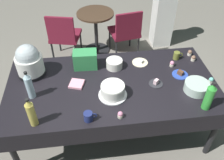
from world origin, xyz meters
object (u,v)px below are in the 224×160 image
glass_salad_bowl (196,87)px  soda_bottle_ginger_ale (31,113)px  maroon_chair_left (64,35)px  maroon_chair_right (126,31)px  potluck_table (112,88)px  coffee_mug_olive (177,55)px  frosted_layer_cake (113,91)px  ceramic_snack_bowl (114,64)px  slow_cooker (29,61)px  water_cooler (163,13)px  cupcake_vanilla (193,58)px  cupcake_mint (120,115)px  soda_carton (85,60)px  soda_bottle_lime_soda (209,97)px  coffee_mug_navy (89,116)px  soda_bottle_water (29,86)px  dessert_plate_cobalt (180,74)px  cupcake_lemon (190,53)px  cupcake_cocoa (211,80)px  dessert_plate_cream (140,62)px  cupcake_rose (172,64)px  round_cafe_table (96,25)px  dessert_plate_charcoal (156,83)px

glass_salad_bowl → soda_bottle_ginger_ale: bearing=-171.8°
maroon_chair_left → maroon_chair_right: bearing=-0.0°
potluck_table → coffee_mug_olive: (0.81, 0.34, 0.11)m
frosted_layer_cake → ceramic_snack_bowl: bearing=80.4°
slow_cooker → water_cooler: water_cooler is taller
coffee_mug_olive → maroon_chair_left: size_ratio=0.13×
cupcake_vanilla → coffee_mug_olive: 0.19m
coffee_mug_olive → cupcake_mint: bearing=-134.8°
cupcake_mint → soda_carton: (-0.28, 0.78, 0.07)m
soda_bottle_lime_soda → soda_carton: bearing=144.9°
coffee_mug_navy → water_cooler: 2.70m
slow_cooker → soda_bottle_water: (0.04, -0.35, -0.03)m
dessert_plate_cobalt → soda_bottle_lime_soda: soda_bottle_lime_soda is taller
maroon_chair_left → soda_carton: bearing=-75.4°
soda_bottle_ginger_ale → coffee_mug_olive: (1.56, 0.78, -0.10)m
maroon_chair_left → water_cooler: (1.69, 0.34, 0.10)m
cupcake_lemon → glass_salad_bowl: bearing=-105.2°
cupcake_cocoa → cupcake_lemon: bearing=94.1°
dessert_plate_cream → soda_bottle_water: (-1.17, -0.40, 0.14)m
dessert_plate_cobalt → soda_carton: 1.06m
cupcake_cocoa → soda_bottle_ginger_ale: soda_bottle_ginger_ale is taller
cupcake_rose → soda_bottle_lime_soda: (0.12, -0.65, 0.11)m
soda_bottle_lime_soda → frosted_layer_cake: bearing=162.3°
ceramic_snack_bowl → dessert_plate_cobalt: (0.70, -0.22, -0.04)m
cupcake_mint → maroon_chair_left: maroon_chair_left is taller
glass_salad_bowl → soda_bottle_ginger_ale: 1.60m
soda_bottle_water → round_cafe_table: bearing=67.4°
cupcake_mint → soda_bottle_ginger_ale: size_ratio=0.22×
cupcake_cocoa → soda_carton: soda_carton is taller
dessert_plate_charcoal → cupcake_vanilla: size_ratio=2.16×
cupcake_rose → cupcake_lemon: size_ratio=1.00×
dessert_plate_cream → coffee_mug_navy: coffee_mug_navy is taller
potluck_table → dessert_plate_cobalt: dessert_plate_cobalt is taller
cupcake_lemon → maroon_chair_right: bearing=117.5°
cupcake_cocoa → coffee_mug_navy: size_ratio=0.55×
slow_cooker → glass_salad_bowl: 1.75m
soda_carton → maroon_chair_right: 1.41m
coffee_mug_navy → soda_bottle_lime_soda: bearing=0.5°
cupcake_rose → soda_carton: (-0.97, 0.11, 0.07)m
potluck_table → ceramic_snack_bowl: bearing=77.4°
ceramic_snack_bowl → dessert_plate_charcoal: bearing=-40.4°
frosted_layer_cake → dessert_plate_cream: frosted_layer_cake is taller
potluck_table → soda_bottle_ginger_ale: bearing=-149.7°
coffee_mug_olive → cupcake_rose: bearing=-126.5°
water_cooler → maroon_chair_right: bearing=-154.1°
frosted_layer_cake → maroon_chair_right: (0.43, 1.68, -0.32)m
frosted_layer_cake → soda_bottle_water: soda_bottle_water is taller
cupcake_vanilla → cupcake_rose: 0.29m
cupcake_cocoa → cupcake_rose: bearing=134.1°
dessert_plate_cream → coffee_mug_olive: bearing=3.1°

